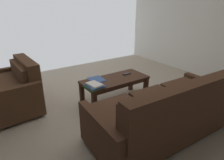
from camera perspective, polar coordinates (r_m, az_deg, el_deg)
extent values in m
cube|color=tan|center=(3.44, 2.14, -7.88)|extent=(5.27, 5.29, 0.01)
cube|color=silver|center=(5.04, 28.33, 14.85)|extent=(0.12, 5.29, 2.60)
cylinder|color=black|center=(3.64, 19.45, -6.79)|extent=(0.05, 0.05, 0.06)
cylinder|color=black|center=(2.71, -5.01, -16.34)|extent=(0.05, 0.05, 0.06)
cylinder|color=black|center=(3.31, 29.55, -11.68)|extent=(0.05, 0.05, 0.06)
cube|color=#472B1C|center=(2.76, 14.64, -10.75)|extent=(1.88, 0.95, 0.37)
cube|color=#472B1C|center=(3.10, 22.80, -3.10)|extent=(0.60, 0.79, 0.10)
cube|color=#472B1C|center=(2.65, 14.83, -6.24)|extent=(0.60, 0.79, 0.10)
cube|color=#472B1C|center=(2.29, 3.87, -10.29)|extent=(0.60, 0.79, 0.10)
cube|color=#472B1C|center=(2.37, 22.03, -6.58)|extent=(1.85, 0.26, 0.51)
cube|color=#472B1C|center=(2.90, 27.69, -2.28)|extent=(0.56, 0.14, 0.37)
cube|color=#472B1C|center=(2.43, 19.99, -5.60)|extent=(0.56, 0.14, 0.37)
cube|color=#472B1C|center=(2.02, 8.73, -10.18)|extent=(0.56, 0.14, 0.37)
cube|color=#472B1C|center=(3.43, 26.22, -4.32)|extent=(0.14, 0.87, 0.53)
cube|color=#472B1C|center=(2.22, -3.79, -16.77)|extent=(0.14, 0.87, 0.53)
cylinder|color=black|center=(4.10, -23.97, -4.19)|extent=(0.05, 0.05, 0.06)
cylinder|color=black|center=(3.44, -20.70, -8.78)|extent=(0.05, 0.05, 0.06)
cube|color=#4C301E|center=(3.62, -28.25, -4.46)|extent=(0.87, 0.96, 0.39)
cube|color=#4C301E|center=(3.52, -29.28, -0.93)|extent=(0.76, 0.89, 0.10)
cube|color=#4C301E|center=(3.54, -23.87, 2.25)|extent=(0.23, 0.92, 0.44)
cube|color=#4C301E|center=(3.52, -25.58, 1.85)|extent=(0.17, 0.83, 0.31)
cube|color=#4C301E|center=(4.06, -29.77, -0.92)|extent=(0.82, 0.15, 0.55)
cube|color=#4C301E|center=(3.13, -26.73, -6.75)|extent=(0.82, 0.15, 0.55)
cube|color=#3D2316|center=(3.43, 0.90, 0.09)|extent=(1.20, 0.54, 0.04)
cube|color=#3D2316|center=(3.45, 0.89, -0.60)|extent=(1.11, 0.48, 0.05)
cube|color=#3D2316|center=(4.00, 5.57, -0.21)|extent=(0.07, 0.07, 0.41)
cube|color=#3D2316|center=(3.45, -8.90, -4.14)|extent=(0.07, 0.07, 0.41)
cube|color=#3D2316|center=(3.69, 9.98, -2.39)|extent=(0.07, 0.07, 0.41)
cube|color=#3D2316|center=(3.09, -5.25, -7.21)|extent=(0.07, 0.07, 0.41)
cylinder|color=brown|center=(3.58, 28.10, -4.59)|extent=(0.04, 0.04, 0.53)
cube|color=#337F51|center=(3.09, -5.48, -1.95)|extent=(0.23, 0.30, 0.03)
cube|color=#385693|center=(3.07, -4.96, -1.62)|extent=(0.25, 0.28, 0.02)
cube|color=silver|center=(3.06, -5.24, -1.28)|extent=(0.21, 0.28, 0.02)
cube|color=black|center=(3.63, 4.37, 1.80)|extent=(0.16, 0.06, 0.02)
cube|color=#59595B|center=(3.63, 4.37, 1.96)|extent=(0.11, 0.04, 0.00)
cube|color=#385693|center=(3.40, -4.65, 0.22)|extent=(0.26, 0.31, 0.01)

